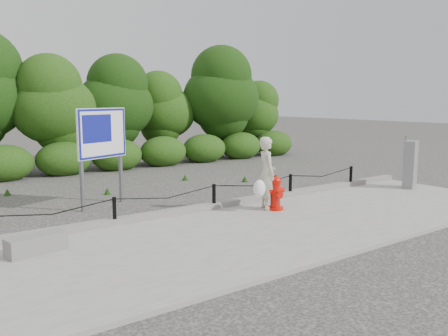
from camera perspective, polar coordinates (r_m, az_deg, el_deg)
name	(u,v)px	position (r m, az deg, el deg)	size (l,w,h in m)	color
ground	(214,212)	(11.28, -1.20, -5.34)	(90.00, 90.00, 0.00)	#2D2B28
sidewalk	(271,229)	(9.76, 5.65, -7.32)	(14.00, 4.00, 0.08)	gray
curb	(213,206)	(11.29, -1.35, -4.56)	(14.00, 0.22, 0.14)	slate
chain_barrier	(214,193)	(11.18, -1.21, -3.07)	(10.06, 0.06, 0.60)	black
treeline	(81,100)	(19.01, -16.87, 7.81)	(20.15, 3.95, 4.93)	black
fire_hydrant	(276,193)	(11.18, 6.23, -3.03)	(0.47, 0.48, 0.82)	red
pedestrian	(266,174)	(11.14, 5.10, -0.74)	(0.81, 0.74, 1.71)	beige
concrete_block	(36,244)	(8.69, -21.65, -8.50)	(0.98, 0.34, 0.31)	slate
utility_cabinet	(410,164)	(14.84, 21.49, 0.41)	(0.60, 0.47, 1.53)	gray
advertising_sign	(102,138)	(11.98, -14.48, 3.55)	(1.44, 0.63, 2.44)	slate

